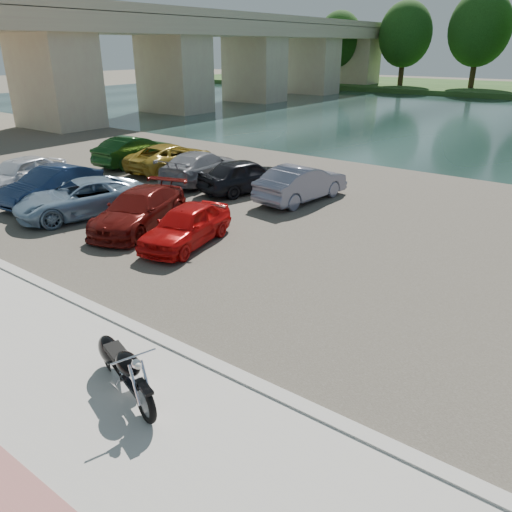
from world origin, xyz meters
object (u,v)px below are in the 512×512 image
at_px(motorcycle, 121,365).
at_px(car_2, 82,198).
at_px(car_0, 20,174).
at_px(car_1, 52,185).

height_order(motorcycle, car_2, car_2).
distance_m(car_0, car_1, 2.63).
xyz_separation_m(motorcycle, car_1, (-11.28, 5.86, 0.16)).
relative_size(motorcycle, car_0, 0.55).
relative_size(car_0, car_2, 0.90).
relative_size(car_1, car_2, 0.89).
distance_m(motorcycle, car_1, 12.71).
relative_size(car_0, car_1, 1.01).
bearing_deg(car_1, motorcycle, -33.85).
relative_size(motorcycle, car_1, 0.55).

